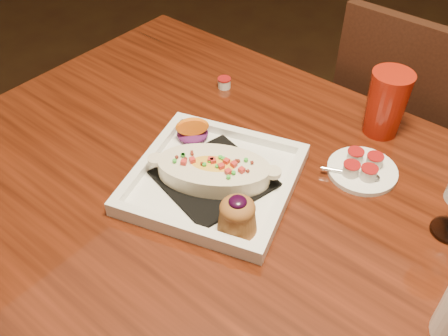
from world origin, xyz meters
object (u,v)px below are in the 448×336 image
Objects in this scene: chair_far at (410,152)px; red_tumbler at (386,104)px; saucer at (361,168)px; plate at (215,178)px; table at (285,265)px.

chair_far reaches higher than red_tumbler.
chair_far is 0.49m from saucer.
plate is at bearing -132.15° from saucer.
table is 4.13× the size of plate.
chair_far is at bearing 90.00° from table.
plate is 2.57× the size of red_tumbler.
chair_far is 0.42m from red_tumbler.
table is at bearing 90.00° from chair_far.
saucer is 0.95× the size of red_tumbler.
table is 0.24m from saucer.
red_tumbler reaches higher than table.
table is at bearing -16.91° from plate.
chair_far is (-0.00, 0.63, -0.15)m from table.
plate is (-0.17, -0.00, 0.12)m from table.
red_tumbler is at bearing 102.57° from saucer.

